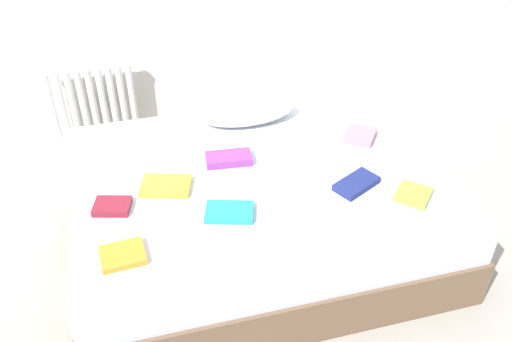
{
  "coord_description": "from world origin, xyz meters",
  "views": [
    {
      "loc": [
        -0.62,
        -2.26,
        2.25
      ],
      "look_at": [
        0.0,
        0.05,
        0.48
      ],
      "focal_mm": 38.53,
      "sensor_mm": 36.0,
      "label": 1
    }
  ],
  "objects_px": {
    "radiator": "(93,103)",
    "textbook_yellow": "(166,186)",
    "textbook_lime": "(413,195)",
    "pillow": "(246,110)",
    "textbook_pink": "(360,135)",
    "textbook_navy": "(356,184)",
    "textbook_teal": "(229,212)",
    "textbook_purple": "(229,159)",
    "bed": "(258,209)",
    "textbook_orange": "(123,255)",
    "textbook_maroon": "(112,206)"
  },
  "relations": [
    {
      "from": "bed",
      "to": "textbook_orange",
      "type": "distance_m",
      "value": 0.9
    },
    {
      "from": "textbook_navy",
      "to": "radiator",
      "type": "bearing_deg",
      "value": 105.09
    },
    {
      "from": "textbook_pink",
      "to": "pillow",
      "type": "bearing_deg",
      "value": 95.97
    },
    {
      "from": "textbook_lime",
      "to": "textbook_teal",
      "type": "distance_m",
      "value": 0.93
    },
    {
      "from": "textbook_teal",
      "to": "textbook_yellow",
      "type": "bearing_deg",
      "value": 150.44
    },
    {
      "from": "bed",
      "to": "pillow",
      "type": "height_order",
      "value": "pillow"
    },
    {
      "from": "textbook_teal",
      "to": "textbook_lime",
      "type": "bearing_deg",
      "value": 10.29
    },
    {
      "from": "textbook_navy",
      "to": "textbook_purple",
      "type": "distance_m",
      "value": 0.7
    },
    {
      "from": "textbook_lime",
      "to": "textbook_teal",
      "type": "xyz_separation_m",
      "value": [
        -0.92,
        0.11,
        0.0
      ]
    },
    {
      "from": "textbook_navy",
      "to": "textbook_purple",
      "type": "relative_size",
      "value": 0.95
    },
    {
      "from": "textbook_orange",
      "to": "textbook_maroon",
      "type": "distance_m",
      "value": 0.35
    },
    {
      "from": "bed",
      "to": "pillow",
      "type": "bearing_deg",
      "value": 82.75
    },
    {
      "from": "pillow",
      "to": "textbook_purple",
      "type": "height_order",
      "value": "pillow"
    },
    {
      "from": "textbook_lime",
      "to": "textbook_purple",
      "type": "height_order",
      "value": "textbook_purple"
    },
    {
      "from": "textbook_lime",
      "to": "textbook_purple",
      "type": "xyz_separation_m",
      "value": [
        -0.83,
        0.53,
        0.01
      ]
    },
    {
      "from": "textbook_purple",
      "to": "textbook_maroon",
      "type": "distance_m",
      "value": 0.68
    },
    {
      "from": "radiator",
      "to": "textbook_lime",
      "type": "height_order",
      "value": "radiator"
    },
    {
      "from": "textbook_lime",
      "to": "textbook_purple",
      "type": "relative_size",
      "value": 0.71
    },
    {
      "from": "radiator",
      "to": "textbook_yellow",
      "type": "xyz_separation_m",
      "value": [
        0.35,
        -1.2,
        0.12
      ]
    },
    {
      "from": "pillow",
      "to": "textbook_pink",
      "type": "height_order",
      "value": "pillow"
    },
    {
      "from": "textbook_pink",
      "to": "textbook_lime",
      "type": "bearing_deg",
      "value": -138.68
    },
    {
      "from": "radiator",
      "to": "textbook_lime",
      "type": "relative_size",
      "value": 3.25
    },
    {
      "from": "pillow",
      "to": "textbook_pink",
      "type": "relative_size",
      "value": 3.39
    },
    {
      "from": "bed",
      "to": "textbook_pink",
      "type": "xyz_separation_m",
      "value": [
        0.66,
        0.18,
        0.27
      ]
    },
    {
      "from": "textbook_purple",
      "to": "textbook_maroon",
      "type": "height_order",
      "value": "textbook_purple"
    },
    {
      "from": "textbook_pink",
      "to": "textbook_lime",
      "type": "height_order",
      "value": "textbook_pink"
    },
    {
      "from": "textbook_navy",
      "to": "textbook_orange",
      "type": "bearing_deg",
      "value": 162.65
    },
    {
      "from": "textbook_teal",
      "to": "textbook_maroon",
      "type": "xyz_separation_m",
      "value": [
        -0.54,
        0.19,
        0.0
      ]
    },
    {
      "from": "textbook_yellow",
      "to": "textbook_navy",
      "type": "bearing_deg",
      "value": 3.1
    },
    {
      "from": "pillow",
      "to": "textbook_orange",
      "type": "bearing_deg",
      "value": -129.69
    },
    {
      "from": "textbook_yellow",
      "to": "textbook_maroon",
      "type": "distance_m",
      "value": 0.29
    },
    {
      "from": "textbook_pink",
      "to": "textbook_purple",
      "type": "xyz_separation_m",
      "value": [
        -0.79,
        -0.03,
        0.0
      ]
    },
    {
      "from": "textbook_pink",
      "to": "textbook_teal",
      "type": "xyz_separation_m",
      "value": [
        -0.88,
        -0.46,
        -0.01
      ]
    },
    {
      "from": "radiator",
      "to": "textbook_navy",
      "type": "distance_m",
      "value": 1.94
    },
    {
      "from": "radiator",
      "to": "textbook_orange",
      "type": "height_order",
      "value": "radiator"
    },
    {
      "from": "radiator",
      "to": "textbook_purple",
      "type": "height_order",
      "value": "radiator"
    },
    {
      "from": "textbook_navy",
      "to": "textbook_orange",
      "type": "height_order",
      "value": "textbook_navy"
    },
    {
      "from": "textbook_maroon",
      "to": "textbook_purple",
      "type": "bearing_deg",
      "value": 35.73
    },
    {
      "from": "textbook_orange",
      "to": "textbook_yellow",
      "type": "bearing_deg",
      "value": 56.66
    },
    {
      "from": "textbook_purple",
      "to": "textbook_orange",
      "type": "relative_size",
      "value": 1.29
    },
    {
      "from": "textbook_lime",
      "to": "textbook_maroon",
      "type": "bearing_deg",
      "value": 122.74
    },
    {
      "from": "pillow",
      "to": "radiator",
      "type": "bearing_deg",
      "value": 143.66
    },
    {
      "from": "textbook_navy",
      "to": "textbook_yellow",
      "type": "bearing_deg",
      "value": 138.88
    },
    {
      "from": "textbook_navy",
      "to": "textbook_teal",
      "type": "distance_m",
      "value": 0.68
    },
    {
      "from": "textbook_yellow",
      "to": "textbook_pink",
      "type": "xyz_separation_m",
      "value": [
        1.15,
        0.18,
        0.01
      ]
    },
    {
      "from": "textbook_yellow",
      "to": "textbook_purple",
      "type": "distance_m",
      "value": 0.39
    },
    {
      "from": "radiator",
      "to": "textbook_lime",
      "type": "bearing_deg",
      "value": -45.86
    },
    {
      "from": "textbook_navy",
      "to": "textbook_teal",
      "type": "bearing_deg",
      "value": 156.74
    },
    {
      "from": "textbook_lime",
      "to": "textbook_navy",
      "type": "bearing_deg",
      "value": 102.4
    },
    {
      "from": "radiator",
      "to": "pillow",
      "type": "distance_m",
      "value": 1.14
    }
  ]
}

